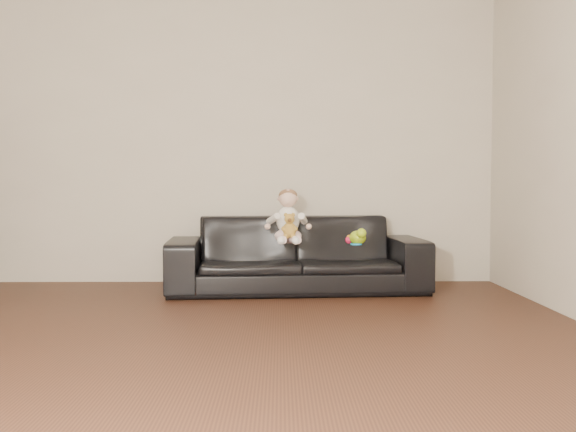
{
  "coord_description": "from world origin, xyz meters",
  "views": [
    {
      "loc": [
        0.6,
        -3.02,
        0.86
      ],
      "look_at": [
        0.66,
        2.15,
        0.62
      ],
      "focal_mm": 40.0,
      "sensor_mm": 36.0,
      "label": 1
    }
  ],
  "objects_px": {
    "teddy_bear": "(289,226)",
    "toy_green": "(358,238)",
    "toy_rattle": "(349,240)",
    "sofa": "(296,254)",
    "baby": "(288,219)",
    "toy_blue_disc": "(356,244)"
  },
  "relations": [
    {
      "from": "sofa",
      "to": "baby",
      "type": "bearing_deg",
      "value": -126.22
    },
    {
      "from": "sofa",
      "to": "baby",
      "type": "height_order",
      "value": "baby"
    },
    {
      "from": "baby",
      "to": "toy_rattle",
      "type": "bearing_deg",
      "value": -13.34
    },
    {
      "from": "baby",
      "to": "toy_green",
      "type": "xyz_separation_m",
      "value": [
        0.55,
        -0.12,
        -0.14
      ]
    },
    {
      "from": "baby",
      "to": "teddy_bear",
      "type": "height_order",
      "value": "baby"
    },
    {
      "from": "teddy_bear",
      "to": "toy_blue_disc",
      "type": "height_order",
      "value": "teddy_bear"
    },
    {
      "from": "teddy_bear",
      "to": "toy_rattle",
      "type": "bearing_deg",
      "value": 16.37
    },
    {
      "from": "baby",
      "to": "toy_green",
      "type": "distance_m",
      "value": 0.58
    },
    {
      "from": "teddy_bear",
      "to": "toy_blue_disc",
      "type": "xyz_separation_m",
      "value": [
        0.52,
        -0.01,
        -0.14
      ]
    },
    {
      "from": "toy_rattle",
      "to": "sofa",
      "type": "bearing_deg",
      "value": 159.67
    },
    {
      "from": "toy_blue_disc",
      "to": "baby",
      "type": "bearing_deg",
      "value": 165.04
    },
    {
      "from": "toy_rattle",
      "to": "toy_blue_disc",
      "type": "relative_size",
      "value": 0.68
    },
    {
      "from": "toy_rattle",
      "to": "toy_green",
      "type": "bearing_deg",
      "value": -52.68
    },
    {
      "from": "baby",
      "to": "toy_green",
      "type": "height_order",
      "value": "baby"
    },
    {
      "from": "baby",
      "to": "toy_blue_disc",
      "type": "xyz_separation_m",
      "value": [
        0.53,
        -0.14,
        -0.19
      ]
    },
    {
      "from": "toy_green",
      "to": "toy_rattle",
      "type": "height_order",
      "value": "toy_green"
    },
    {
      "from": "baby",
      "to": "toy_rattle",
      "type": "height_order",
      "value": "baby"
    },
    {
      "from": "toy_rattle",
      "to": "baby",
      "type": "bearing_deg",
      "value": 175.09
    },
    {
      "from": "sofa",
      "to": "toy_green",
      "type": "xyz_separation_m",
      "value": [
        0.48,
        -0.23,
        0.15
      ]
    },
    {
      "from": "teddy_bear",
      "to": "baby",
      "type": "bearing_deg",
      "value": 99.84
    },
    {
      "from": "teddy_bear",
      "to": "toy_green",
      "type": "xyz_separation_m",
      "value": [
        0.54,
        0.01,
        -0.09
      ]
    },
    {
      "from": "sofa",
      "to": "baby",
      "type": "distance_m",
      "value": 0.32
    }
  ]
}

